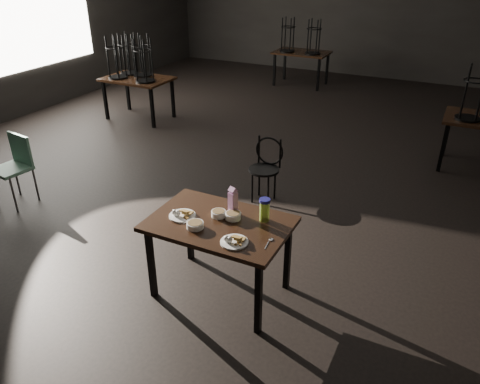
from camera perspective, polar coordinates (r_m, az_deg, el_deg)
The scene contains 13 objects.
main_table at distance 4.05m, azimuth -2.52°, elevation -4.60°, with size 1.20×0.80×0.75m.
plate_left at distance 4.10m, azimuth -7.10°, elevation -2.72°, with size 0.23×0.23×0.08m.
plate_right at distance 3.72m, azimuth -0.75°, elevation -5.96°, with size 0.23×0.23×0.07m.
bowl_near at distance 4.07m, azimuth -2.64°, elevation -2.62°, with size 0.13×0.13×0.05m.
bowl_far at distance 4.03m, azimuth -0.85°, elevation -2.88°, with size 0.14×0.14×0.05m.
bowl_big at distance 3.93m, azimuth -5.49°, elevation -4.01°, with size 0.14×0.14×0.05m.
juice_carton at distance 4.06m, azimuth -0.87°, elevation -1.17°, with size 0.08×0.08×0.26m.
water_bottle at distance 3.98m, azimuth 3.01°, elevation -2.14°, with size 0.11×0.11×0.21m.
spoon at distance 3.76m, azimuth 3.74°, elevation -5.89°, with size 0.04×0.17×0.01m.
bentwood_chair at distance 5.74m, azimuth 3.19°, elevation 3.40°, with size 0.38×0.38×0.79m.
school_chair at distance 6.29m, azimuth -25.75°, elevation 3.20°, with size 0.44×0.44×0.85m.
bg_table_left at distance 8.83m, azimuth -12.60°, elevation 13.76°, with size 1.20×0.80×1.48m.
bg_table_far at distance 10.99m, azimuth 7.49°, elevation 16.58°, with size 1.20×0.80×1.48m.
Camera 1 is at (2.46, -5.76, 2.83)m, focal length 35.00 mm.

